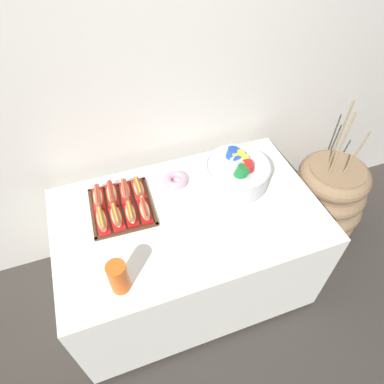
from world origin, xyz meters
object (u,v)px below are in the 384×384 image
object	(u,v)px
floor_vase	(325,198)
hot_dog_2	(131,213)
buffet_table	(189,250)
hot_dog_3	(145,210)
serving_tray	(122,207)
hot_dog_5	(112,194)
hot_dog_0	(102,220)
hot_dog_4	(98,197)
hot_dog_6	(125,191)
hot_dog_7	(139,188)
cup_stack	(118,277)
punch_bowl	(237,172)
donut	(176,180)
hot_dog_1	(116,216)

from	to	relation	value
floor_vase	hot_dog_2	bearing A→B (deg)	-176.61
buffet_table	hot_dog_3	distance (m)	0.45
serving_tray	hot_dog_5	xyz separation A→B (m)	(-0.03, 0.08, 0.03)
hot_dog_0	hot_dog_4	world-z (taller)	same
buffet_table	hot_dog_6	bearing A→B (deg)	139.84
floor_vase	hot_dog_7	distance (m)	1.44
hot_dog_4	cup_stack	size ratio (longest dim) A/B	0.98
hot_dog_4	buffet_table	bearing A→B (deg)	-29.58
serving_tray	hot_dog_7	world-z (taller)	hot_dog_7
hot_dog_0	punch_bowl	bearing A→B (deg)	-0.52
hot_dog_5	donut	distance (m)	0.37
hot_dog_6	cup_stack	bearing A→B (deg)	-104.33
floor_vase	hot_dog_0	world-z (taller)	floor_vase
serving_tray	hot_dog_7	bearing A→B (deg)	33.82
hot_dog_7	cup_stack	world-z (taller)	cup_stack
hot_dog_0	hot_dog_2	world-z (taller)	hot_dog_2
buffet_table	cup_stack	bearing A→B (deg)	-144.74
floor_vase	hot_dog_7	size ratio (longest dim) A/B	7.04
hot_dog_5	hot_dog_6	bearing A→B (deg)	-2.43
hot_dog_5	donut	size ratio (longest dim) A/B	1.32
floor_vase	hot_dog_1	bearing A→B (deg)	-176.90
cup_stack	hot_dog_1	bearing A→B (deg)	81.58
hot_dog_0	cup_stack	xyz separation A→B (m)	(0.02, -0.38, 0.05)
hot_dog_3	hot_dog_4	xyz separation A→B (m)	(-0.22, 0.17, 0.00)
hot_dog_2	hot_dog_3	xyz separation A→B (m)	(0.07, -0.00, -0.00)
buffet_table	serving_tray	xyz separation A→B (m)	(-0.33, 0.16, 0.36)
hot_dog_0	hot_dog_2	size ratio (longest dim) A/B	1.11
serving_tray	buffet_table	bearing A→B (deg)	-26.09
hot_dog_1	punch_bowl	xyz separation A→B (m)	(0.67, -0.00, 0.10)
donut	hot_dog_5	bearing A→B (deg)	-179.95
hot_dog_0	hot_dog_6	size ratio (longest dim) A/B	1.07
floor_vase	serving_tray	distance (m)	1.53
hot_dog_6	donut	size ratio (longest dim) A/B	1.19
floor_vase	hot_dog_0	xyz separation A→B (m)	(-1.58, -0.08, 0.50)
buffet_table	hot_dog_2	world-z (taller)	hot_dog_2
floor_vase	cup_stack	size ratio (longest dim) A/B	6.33
hot_dog_0	hot_dog_6	bearing A→B (deg)	45.30
serving_tray	hot_dog_5	distance (m)	0.10
floor_vase	hot_dog_1	world-z (taller)	floor_vase
hot_dog_6	hot_dog_1	bearing A→B (deg)	-116.87
hot_dog_6	hot_dog_2	bearing A→B (deg)	-92.43
floor_vase	cup_stack	distance (m)	1.72
hot_dog_1	hot_dog_2	xyz separation A→B (m)	(0.07, -0.00, -0.00)
hot_dog_4	cup_stack	world-z (taller)	cup_stack
hot_dog_4	cup_stack	bearing A→B (deg)	-88.74
hot_dog_6	donut	xyz separation A→B (m)	(0.29, 0.00, -0.01)
cup_stack	donut	xyz separation A→B (m)	(0.43, 0.54, -0.07)
hot_dog_1	donut	xyz separation A→B (m)	(0.38, 0.17, -0.02)
cup_stack	serving_tray	bearing A→B (deg)	78.07
floor_vase	hot_dog_7	xyz separation A→B (m)	(-1.34, 0.08, 0.50)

